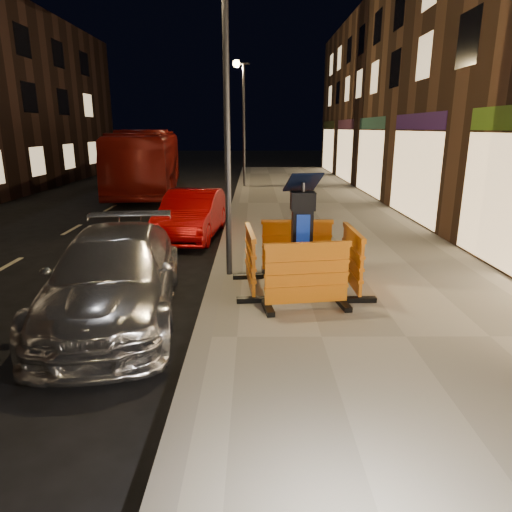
{
  "coord_description": "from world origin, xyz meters",
  "views": [
    {
      "loc": [
        0.77,
        -6.11,
        3.1
      ],
      "look_at": [
        0.8,
        1.0,
        1.1
      ],
      "focal_mm": 32.0,
      "sensor_mm": 36.0,
      "label": 1
    }
  ],
  "objects_px": {
    "barrier_back": "(297,247)",
    "barrier_kerbside": "(250,260)",
    "car_silver": "(118,315)",
    "car_red": "(193,237)",
    "parking_kiosk": "(302,236)",
    "barrier_bldgside": "(352,260)",
    "bus_doubledecker": "(149,192)",
    "barrier_front": "(307,276)"
  },
  "relations": [
    {
      "from": "car_red",
      "to": "bus_doubledecker",
      "type": "xyz_separation_m",
      "value": [
        -3.47,
        9.77,
        0.0
      ]
    },
    {
      "from": "barrier_back",
      "to": "car_red",
      "type": "xyz_separation_m",
      "value": [
        -2.68,
        3.98,
        -0.73
      ]
    },
    {
      "from": "parking_kiosk",
      "to": "bus_doubledecker",
      "type": "distance_m",
      "value": 15.99
    },
    {
      "from": "barrier_kerbside",
      "to": "barrier_bldgside",
      "type": "relative_size",
      "value": 1.0
    },
    {
      "from": "parking_kiosk",
      "to": "car_red",
      "type": "distance_m",
      "value": 5.74
    },
    {
      "from": "barrier_bldgside",
      "to": "bus_doubledecker",
      "type": "height_order",
      "value": "bus_doubledecker"
    },
    {
      "from": "barrier_kerbside",
      "to": "car_silver",
      "type": "height_order",
      "value": "barrier_kerbside"
    },
    {
      "from": "barrier_back",
      "to": "car_red",
      "type": "bearing_deg",
      "value": 123.56
    },
    {
      "from": "barrier_front",
      "to": "car_silver",
      "type": "relative_size",
      "value": 0.3
    },
    {
      "from": "barrier_back",
      "to": "barrier_kerbside",
      "type": "xyz_separation_m",
      "value": [
        -0.95,
        -0.95,
        0.0
      ]
    },
    {
      "from": "barrier_back",
      "to": "bus_doubledecker",
      "type": "relative_size",
      "value": 0.14
    },
    {
      "from": "barrier_kerbside",
      "to": "car_silver",
      "type": "bearing_deg",
      "value": 106.09
    },
    {
      "from": "barrier_kerbside",
      "to": "car_red",
      "type": "relative_size",
      "value": 0.36
    },
    {
      "from": "car_silver",
      "to": "car_red",
      "type": "distance_m",
      "value": 5.85
    },
    {
      "from": "barrier_kerbside",
      "to": "barrier_back",
      "type": "bearing_deg",
      "value": -50.42
    },
    {
      "from": "barrier_back",
      "to": "bus_doubledecker",
      "type": "bearing_deg",
      "value": 113.69
    },
    {
      "from": "car_red",
      "to": "car_silver",
      "type": "bearing_deg",
      "value": -89.98
    },
    {
      "from": "barrier_front",
      "to": "bus_doubledecker",
      "type": "bearing_deg",
      "value": 103.04
    },
    {
      "from": "barrier_front",
      "to": "car_red",
      "type": "xyz_separation_m",
      "value": [
        -2.68,
        5.88,
        -0.73
      ]
    },
    {
      "from": "bus_doubledecker",
      "to": "parking_kiosk",
      "type": "bearing_deg",
      "value": -73.74
    },
    {
      "from": "barrier_back",
      "to": "barrier_bldgside",
      "type": "height_order",
      "value": "same"
    },
    {
      "from": "parking_kiosk",
      "to": "barrier_back",
      "type": "height_order",
      "value": "parking_kiosk"
    },
    {
      "from": "parking_kiosk",
      "to": "bus_doubledecker",
      "type": "relative_size",
      "value": 0.19
    },
    {
      "from": "barrier_bldgside",
      "to": "car_silver",
      "type": "height_order",
      "value": "barrier_bldgside"
    },
    {
      "from": "barrier_kerbside",
      "to": "bus_doubledecker",
      "type": "relative_size",
      "value": 0.14
    },
    {
      "from": "parking_kiosk",
      "to": "car_silver",
      "type": "height_order",
      "value": "parking_kiosk"
    },
    {
      "from": "parking_kiosk",
      "to": "barrier_bldgside",
      "type": "height_order",
      "value": "parking_kiosk"
    },
    {
      "from": "barrier_front",
      "to": "barrier_bldgside",
      "type": "bearing_deg",
      "value": 36.58
    },
    {
      "from": "parking_kiosk",
      "to": "barrier_front",
      "type": "xyz_separation_m",
      "value": [
        0.0,
        -0.95,
        -0.46
      ]
    },
    {
      "from": "parking_kiosk",
      "to": "car_red",
      "type": "relative_size",
      "value": 0.5
    },
    {
      "from": "barrier_kerbside",
      "to": "bus_doubledecker",
      "type": "height_order",
      "value": "bus_doubledecker"
    },
    {
      "from": "barrier_bldgside",
      "to": "bus_doubledecker",
      "type": "relative_size",
      "value": 0.14
    },
    {
      "from": "barrier_front",
      "to": "car_red",
      "type": "distance_m",
      "value": 6.51
    },
    {
      "from": "barrier_bldgside",
      "to": "car_red",
      "type": "bearing_deg",
      "value": 34.96
    },
    {
      "from": "barrier_bldgside",
      "to": "parking_kiosk",
      "type": "bearing_deg",
      "value": 88.58
    },
    {
      "from": "barrier_back",
      "to": "barrier_front",
      "type": "bearing_deg",
      "value": -90.42
    },
    {
      "from": "car_silver",
      "to": "barrier_front",
      "type": "bearing_deg",
      "value": -8.46
    },
    {
      "from": "barrier_kerbside",
      "to": "car_silver",
      "type": "distance_m",
      "value": 2.54
    },
    {
      "from": "bus_doubledecker",
      "to": "car_silver",
      "type": "bearing_deg",
      "value": -85.78
    },
    {
      "from": "barrier_back",
      "to": "barrier_bldgside",
      "type": "bearing_deg",
      "value": -45.42
    },
    {
      "from": "parking_kiosk",
      "to": "barrier_bldgside",
      "type": "bearing_deg",
      "value": -3.42
    },
    {
      "from": "parking_kiosk",
      "to": "barrier_front",
      "type": "distance_m",
      "value": 1.05
    }
  ]
}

